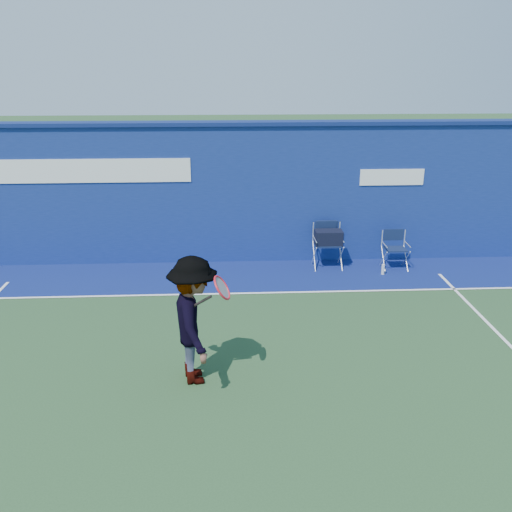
{
  "coord_description": "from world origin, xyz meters",
  "views": [
    {
      "loc": [
        0.07,
        -6.47,
        4.3
      ],
      "look_at": [
        0.52,
        2.6,
        1.0
      ],
      "focal_mm": 38.0,
      "sensor_mm": 36.0,
      "label": 1
    }
  ],
  "objects_px": {
    "directors_chair_left": "(328,249)",
    "water_bottle": "(383,270)",
    "directors_chair_right": "(395,257)",
    "tennis_player": "(194,321)"
  },
  "relations": [
    {
      "from": "directors_chair_right",
      "to": "tennis_player",
      "type": "height_order",
      "value": "tennis_player"
    },
    {
      "from": "directors_chair_left",
      "to": "tennis_player",
      "type": "relative_size",
      "value": 0.54
    },
    {
      "from": "directors_chair_left",
      "to": "water_bottle",
      "type": "xyz_separation_m",
      "value": [
        1.11,
        -0.51,
        -0.3
      ]
    },
    {
      "from": "directors_chair_left",
      "to": "water_bottle",
      "type": "height_order",
      "value": "directors_chair_left"
    },
    {
      "from": "directors_chair_right",
      "to": "tennis_player",
      "type": "xyz_separation_m",
      "value": [
        -4.08,
        -4.16,
        0.66
      ]
    },
    {
      "from": "directors_chair_left",
      "to": "directors_chair_right",
      "type": "distance_m",
      "value": 1.46
    },
    {
      "from": "directors_chair_left",
      "to": "directors_chair_right",
      "type": "bearing_deg",
      "value": -6.29
    },
    {
      "from": "directors_chair_left",
      "to": "tennis_player",
      "type": "height_order",
      "value": "tennis_player"
    },
    {
      "from": "directors_chair_right",
      "to": "tennis_player",
      "type": "relative_size",
      "value": 0.45
    },
    {
      "from": "water_bottle",
      "to": "directors_chair_left",
      "type": "bearing_deg",
      "value": 155.2
    }
  ]
}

